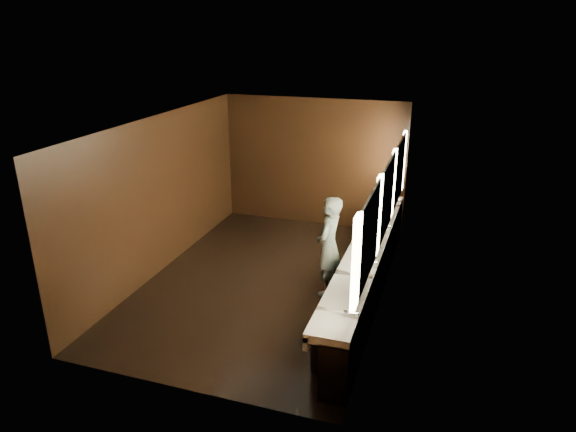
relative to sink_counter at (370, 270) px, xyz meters
The scene contains 10 objects.
floor 1.86m from the sink_counter, behind, with size 6.00×6.00×0.00m, color black.
ceiling 2.92m from the sink_counter, behind, with size 4.00×6.00×0.02m, color #2D2D2B.
wall_back 3.61m from the sink_counter, 120.87° to the left, with size 4.00×0.02×2.80m, color black.
wall_front 3.61m from the sink_counter, 120.87° to the right, with size 4.00×0.02×2.80m, color black.
wall_left 3.90m from the sink_counter, behind, with size 0.02×6.00×2.80m, color black.
wall_right 0.93m from the sink_counter, ahead, with size 0.02×6.00×2.80m, color black.
sink_counter is the anchor object (origin of this frame).
mirror_band 1.27m from the sink_counter, ahead, with size 0.06×5.03×1.15m.
person 0.77m from the sink_counter, behind, with size 0.62×0.40×1.69m, color #93CEDC.
trash_bin 2.06m from the sink_counter, 96.10° to the right, with size 0.40×0.40×0.63m, color black.
Camera 1 is at (2.85, -7.55, 4.26)m, focal length 32.00 mm.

